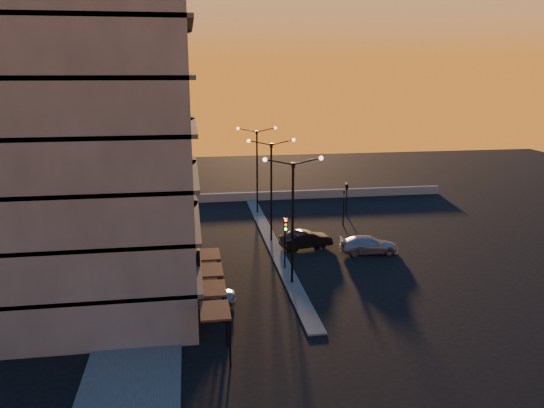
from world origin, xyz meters
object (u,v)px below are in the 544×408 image
(traffic_light_main, at_px, (285,235))
(car_hatchback, at_px, (205,294))
(streetlamp_mid, at_px, (271,182))
(car_wagon, at_px, (369,245))
(car_sedan, at_px, (306,239))

(traffic_light_main, height_order, car_hatchback, traffic_light_main)
(streetlamp_mid, bearing_deg, car_wagon, -28.86)
(streetlamp_mid, bearing_deg, car_hatchback, -117.36)
(streetlamp_mid, xyz_separation_m, traffic_light_main, (0.00, -7.13, -2.70))
(streetlamp_mid, distance_m, traffic_light_main, 7.62)
(car_wagon, bearing_deg, traffic_light_main, 114.67)
(car_hatchback, height_order, car_wagon, car_hatchback)
(streetlamp_mid, relative_size, car_sedan, 2.05)
(traffic_light_main, xyz_separation_m, car_hatchback, (-6.50, -5.43, -2.15))
(car_sedan, relative_size, car_wagon, 0.92)
(car_sedan, bearing_deg, car_hatchback, 124.53)
(streetlamp_mid, xyz_separation_m, car_sedan, (2.81, -2.12, -4.83))
(car_hatchback, relative_size, car_wagon, 0.86)
(traffic_light_main, bearing_deg, car_wagon, 19.63)
(car_hatchback, distance_m, car_sedan, 13.99)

